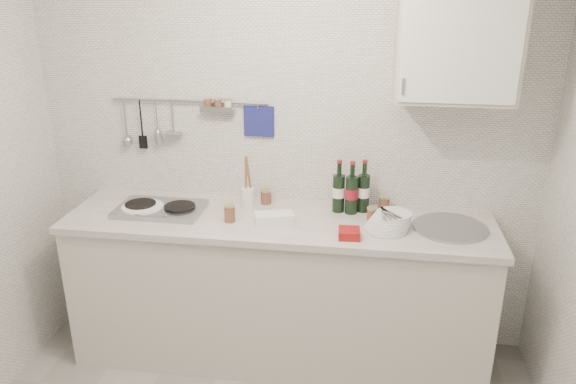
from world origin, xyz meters
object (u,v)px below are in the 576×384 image
object	(u,v)px
plate_stack_hob	(142,209)
plate_stack_sink	(390,221)
utensil_crock	(248,195)
wine_bottles	(351,187)
wall_cabinet	(458,31)

from	to	relation	value
plate_stack_hob	plate_stack_sink	world-z (taller)	plate_stack_sink
utensil_crock	wine_bottles	bearing A→B (deg)	0.78
wall_cabinet	utensil_crock	world-z (taller)	wall_cabinet
wine_bottles	utensil_crock	size ratio (longest dim) A/B	0.98
plate_stack_sink	wine_bottles	bearing A→B (deg)	135.29
plate_stack_sink	utensil_crock	bearing A→B (deg)	165.85
wall_cabinet	plate_stack_hob	bearing A→B (deg)	-175.08
plate_stack_sink	utensil_crock	xyz separation A→B (m)	(-0.83, 0.21, 0.03)
wall_cabinet	wine_bottles	bearing A→B (deg)	175.25
plate_stack_sink	wine_bottles	distance (m)	0.33
plate_stack_sink	utensil_crock	world-z (taller)	utensil_crock
plate_stack_sink	wall_cabinet	bearing A→B (deg)	32.33
plate_stack_hob	plate_stack_sink	xyz separation A→B (m)	(1.43, -0.03, 0.03)
wall_cabinet	plate_stack_sink	xyz separation A→B (m)	(-0.28, -0.18, -0.98)
wine_bottles	utensil_crock	world-z (taller)	utensil_crock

